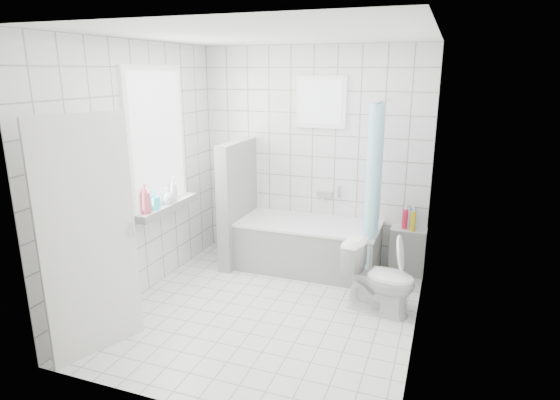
% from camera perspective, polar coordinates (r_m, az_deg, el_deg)
% --- Properties ---
extents(ground, '(3.00, 3.00, 0.00)m').
position_cam_1_polar(ground, '(4.79, -1.47, -13.27)').
color(ground, white).
rests_on(ground, ground).
extents(ceiling, '(3.00, 3.00, 0.00)m').
position_cam_1_polar(ceiling, '(4.21, -1.73, 19.50)').
color(ceiling, white).
rests_on(ceiling, ground).
extents(wall_back, '(2.80, 0.02, 2.60)m').
position_cam_1_polar(wall_back, '(5.71, 3.96, 5.33)').
color(wall_back, white).
rests_on(wall_back, ground).
extents(wall_front, '(2.80, 0.02, 2.60)m').
position_cam_1_polar(wall_front, '(3.03, -12.08, -4.25)').
color(wall_front, white).
rests_on(wall_front, ground).
extents(wall_left, '(0.02, 3.00, 2.60)m').
position_cam_1_polar(wall_left, '(4.99, -16.73, 3.22)').
color(wall_left, white).
rests_on(wall_left, ground).
extents(wall_right, '(0.02, 3.00, 2.60)m').
position_cam_1_polar(wall_right, '(4.03, 17.24, 0.35)').
color(wall_right, white).
rests_on(wall_right, ground).
extents(window_left, '(0.01, 0.90, 1.40)m').
position_cam_1_polar(window_left, '(5.16, -14.61, 7.14)').
color(window_left, white).
rests_on(window_left, wall_left).
extents(window_back, '(0.50, 0.01, 0.50)m').
position_cam_1_polar(window_back, '(5.56, 4.96, 11.78)').
color(window_back, white).
rests_on(window_back, wall_back).
extents(window_sill, '(0.18, 1.02, 0.08)m').
position_cam_1_polar(window_sill, '(5.29, -13.67, -0.82)').
color(window_sill, white).
rests_on(window_sill, wall_left).
extents(door, '(0.34, 0.76, 2.00)m').
position_cam_1_polar(door, '(4.07, -22.22, -4.44)').
color(door, silver).
rests_on(door, ground).
extents(bathtub, '(1.65, 0.77, 0.58)m').
position_cam_1_polar(bathtub, '(5.61, 3.47, -5.56)').
color(bathtub, white).
rests_on(bathtub, ground).
extents(partition_wall, '(0.15, 0.85, 1.50)m').
position_cam_1_polar(partition_wall, '(5.73, -5.17, -0.32)').
color(partition_wall, white).
rests_on(partition_wall, ground).
extents(tiled_ledge, '(0.40, 0.24, 0.55)m').
position_cam_1_polar(tiled_ledge, '(5.67, 15.26, -6.05)').
color(tiled_ledge, white).
rests_on(tiled_ledge, ground).
extents(toilet, '(0.75, 0.51, 0.71)m').
position_cam_1_polar(toilet, '(4.73, 12.05, -9.28)').
color(toilet, white).
rests_on(toilet, ground).
extents(curtain_rod, '(0.02, 0.80, 0.02)m').
position_cam_1_polar(curtain_rod, '(5.06, 12.23, 11.70)').
color(curtain_rod, silver).
rests_on(curtain_rod, wall_back).
extents(shower_curtain, '(0.14, 0.48, 1.78)m').
position_cam_1_polar(shower_curtain, '(5.07, 11.44, 1.43)').
color(shower_curtain, '#4AC2DA').
rests_on(shower_curtain, curtain_rod).
extents(tub_faucet, '(0.18, 0.06, 0.06)m').
position_cam_1_polar(tub_faucet, '(5.72, 5.48, 0.70)').
color(tub_faucet, silver).
rests_on(tub_faucet, wall_back).
extents(sill_bottles, '(0.16, 0.66, 0.30)m').
position_cam_1_polar(sill_bottles, '(5.13, -14.48, 0.53)').
color(sill_bottles, '#E65971').
rests_on(sill_bottles, window_sill).
extents(ledge_bottles, '(0.16, 0.16, 0.23)m').
position_cam_1_polar(ledge_bottles, '(5.54, 15.58, -2.31)').
color(ledge_bottles, '#164CB4').
rests_on(ledge_bottles, tiled_ledge).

